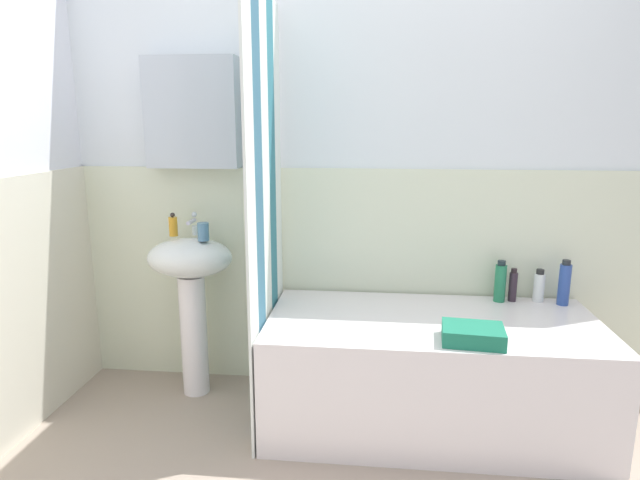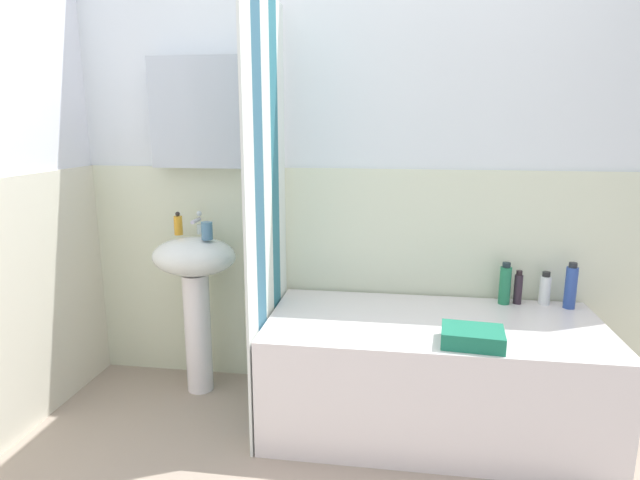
% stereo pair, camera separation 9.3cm
% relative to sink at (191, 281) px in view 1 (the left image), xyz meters
% --- Properties ---
extents(wall_back_tiled, '(3.60, 0.18, 2.40)m').
position_rel_sink_xyz_m(wall_back_tiled, '(0.83, 0.23, 0.51)').
color(wall_back_tiled, white).
rests_on(wall_back_tiled, ground_plane).
extents(sink, '(0.44, 0.34, 0.85)m').
position_rel_sink_xyz_m(sink, '(0.00, 0.00, 0.00)').
color(sink, white).
rests_on(sink, ground_plane).
extents(faucet, '(0.03, 0.12, 0.12)m').
position_rel_sink_xyz_m(faucet, '(0.00, 0.08, 0.29)').
color(faucet, silver).
rests_on(faucet, sink).
extents(soap_dispenser, '(0.04, 0.04, 0.12)m').
position_rel_sink_xyz_m(soap_dispenser, '(-0.10, 0.06, 0.28)').
color(soap_dispenser, gold).
rests_on(soap_dispenser, sink).
extents(toothbrush_cup, '(0.06, 0.06, 0.09)m').
position_rel_sink_xyz_m(toothbrush_cup, '(0.09, -0.03, 0.27)').
color(toothbrush_cup, teal).
rests_on(toothbrush_cup, sink).
extents(bathtub, '(1.54, 0.74, 0.54)m').
position_rel_sink_xyz_m(bathtub, '(1.23, -0.18, -0.36)').
color(bathtub, white).
rests_on(bathtub, ground_plane).
extents(shower_curtain, '(0.01, 0.74, 2.00)m').
position_rel_sink_xyz_m(shower_curtain, '(0.44, -0.18, 0.38)').
color(shower_curtain, white).
rests_on(shower_curtain, ground_plane).
extents(body_wash_bottle, '(0.06, 0.06, 0.23)m').
position_rel_sink_xyz_m(body_wash_bottle, '(1.90, 0.09, 0.02)').
color(body_wash_bottle, '#2E4B9B').
rests_on(body_wash_bottle, bathtub).
extents(lotion_bottle, '(0.05, 0.05, 0.17)m').
position_rel_sink_xyz_m(lotion_bottle, '(1.79, 0.14, -0.01)').
color(lotion_bottle, white).
rests_on(lotion_bottle, bathtub).
extents(conditioner_bottle, '(0.04, 0.04, 0.17)m').
position_rel_sink_xyz_m(conditioner_bottle, '(1.66, 0.13, -0.01)').
color(conditioner_bottle, '#31242F').
rests_on(conditioner_bottle, bathtub).
extents(shampoo_bottle, '(0.06, 0.06, 0.22)m').
position_rel_sink_xyz_m(shampoo_bottle, '(1.59, 0.11, 0.01)').
color(shampoo_bottle, '#247C51').
rests_on(shampoo_bottle, bathtub).
extents(towel_folded, '(0.27, 0.21, 0.07)m').
position_rel_sink_xyz_m(towel_folded, '(1.36, -0.44, -0.05)').
color(towel_folded, '#1F7658').
rests_on(towel_folded, bathtub).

